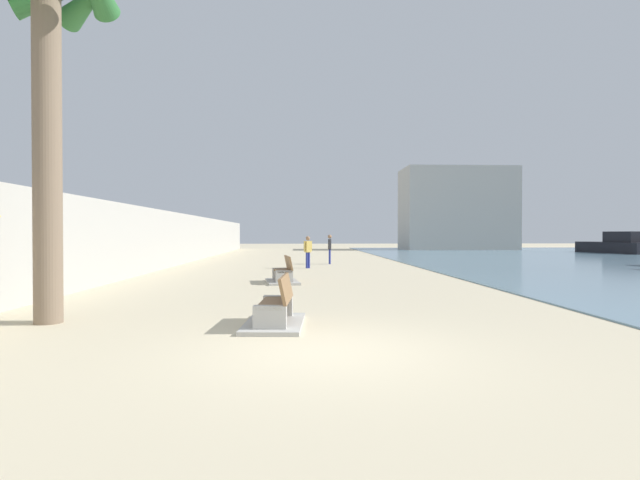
{
  "coord_description": "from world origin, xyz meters",
  "views": [
    {
      "loc": [
        -0.4,
        -7.38,
        1.8
      ],
      "look_at": [
        0.57,
        13.18,
        1.52
      ],
      "focal_mm": 27.35,
      "sensor_mm": 36.0,
      "label": 1
    }
  ],
  "objects_px": {
    "person_walking": "(330,247)",
    "bench_far": "(283,276)",
    "person_standing": "(308,250)",
    "bench_near": "(276,314)",
    "boat_outer": "(616,245)",
    "palm_tree": "(47,31)"
  },
  "relations": [
    {
      "from": "bench_near",
      "to": "bench_far",
      "type": "xyz_separation_m",
      "value": [
        -0.09,
        8.26,
        0.0
      ]
    },
    {
      "from": "bench_far",
      "to": "person_standing",
      "type": "xyz_separation_m",
      "value": [
        1.07,
        7.36,
        0.73
      ]
    },
    {
      "from": "bench_near",
      "to": "person_standing",
      "type": "bearing_deg",
      "value": 86.42
    },
    {
      "from": "person_walking",
      "to": "boat_outer",
      "type": "height_order",
      "value": "boat_outer"
    },
    {
      "from": "bench_near",
      "to": "boat_outer",
      "type": "relative_size",
      "value": 0.31
    },
    {
      "from": "person_standing",
      "to": "boat_outer",
      "type": "height_order",
      "value": "boat_outer"
    },
    {
      "from": "palm_tree",
      "to": "person_walking",
      "type": "distance_m",
      "value": 20.28
    },
    {
      "from": "bench_near",
      "to": "person_walking",
      "type": "xyz_separation_m",
      "value": [
        2.33,
        18.96,
        0.78
      ]
    },
    {
      "from": "person_walking",
      "to": "person_standing",
      "type": "distance_m",
      "value": 3.61
    },
    {
      "from": "person_walking",
      "to": "bench_near",
      "type": "bearing_deg",
      "value": -97.01
    },
    {
      "from": "person_walking",
      "to": "person_standing",
      "type": "bearing_deg",
      "value": -112.06
    },
    {
      "from": "palm_tree",
      "to": "person_walking",
      "type": "relative_size",
      "value": 4.53
    },
    {
      "from": "person_walking",
      "to": "person_standing",
      "type": "height_order",
      "value": "person_walking"
    },
    {
      "from": "bench_near",
      "to": "person_standing",
      "type": "height_order",
      "value": "person_standing"
    },
    {
      "from": "person_walking",
      "to": "boat_outer",
      "type": "distance_m",
      "value": 30.0
    },
    {
      "from": "person_walking",
      "to": "bench_far",
      "type": "bearing_deg",
      "value": -102.77
    },
    {
      "from": "bench_near",
      "to": "bench_far",
      "type": "relative_size",
      "value": 0.97
    },
    {
      "from": "person_walking",
      "to": "person_standing",
      "type": "xyz_separation_m",
      "value": [
        -1.36,
        -3.35,
        -0.05
      ]
    },
    {
      "from": "bench_far",
      "to": "boat_outer",
      "type": "xyz_separation_m",
      "value": [
        29.05,
        24.52,
        0.52
      ]
    },
    {
      "from": "bench_near",
      "to": "boat_outer",
      "type": "distance_m",
      "value": 43.74
    },
    {
      "from": "person_standing",
      "to": "bench_near",
      "type": "bearing_deg",
      "value": -93.58
    },
    {
      "from": "palm_tree",
      "to": "person_standing",
      "type": "xyz_separation_m",
      "value": [
        5.54,
        15.1,
        -4.87
      ]
    }
  ]
}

